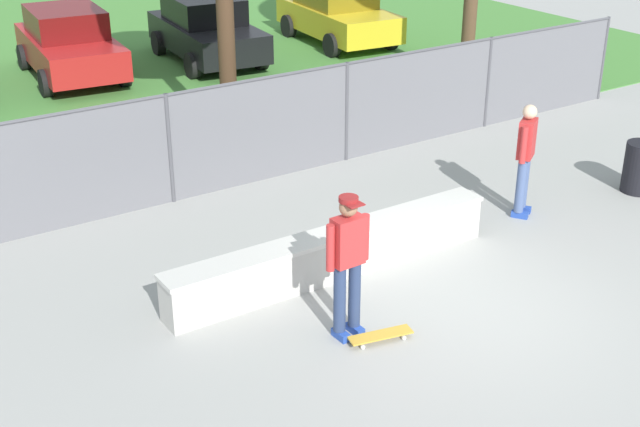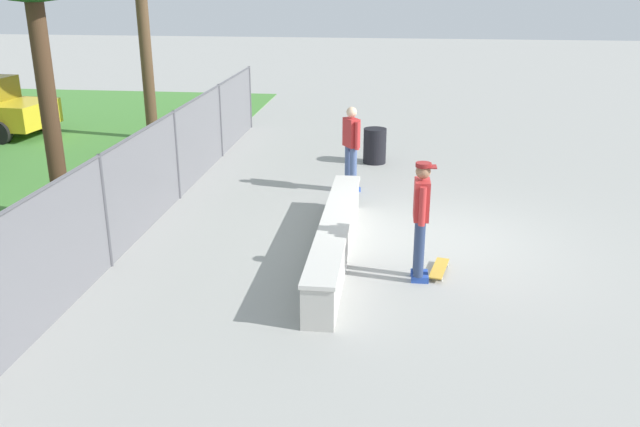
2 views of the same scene
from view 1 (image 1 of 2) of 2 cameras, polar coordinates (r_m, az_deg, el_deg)
ground_plane at (r=11.30m, az=9.50°, el=-6.11°), size 80.00×80.00×0.00m
grass_strip at (r=24.11m, az=-16.21°, el=10.08°), size 29.31×20.00×0.02m
concrete_ledge at (r=11.72m, az=0.92°, el=-2.68°), size 5.02×0.48×0.66m
skateboarder at (r=10.06m, az=1.86°, el=-3.10°), size 0.60×0.31×1.84m
skateboard at (r=10.45m, az=4.05°, el=-8.09°), size 0.82×0.36×0.09m
chainlink_fence at (r=14.67m, az=-3.80°, el=5.90°), size 17.38×0.07×1.84m
car_red at (r=21.77m, az=-16.35°, el=10.81°), size 2.32×4.35×1.66m
car_black at (r=22.57m, az=-7.58°, el=12.05°), size 2.32×4.35×1.66m
car_yellow at (r=24.38m, az=1.16°, el=13.20°), size 2.32×4.35×1.66m
bystander at (r=13.63m, az=13.51°, el=3.79°), size 0.52×0.42×1.82m
trash_bin at (r=15.32m, az=20.55°, el=2.89°), size 0.56×0.56×0.86m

